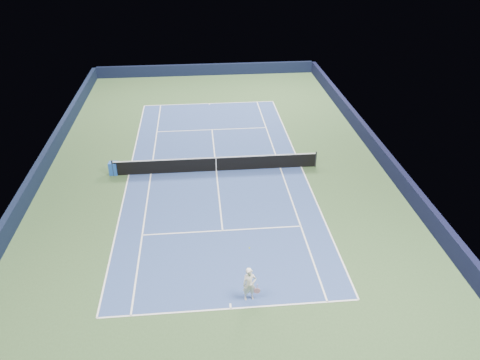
{
  "coord_description": "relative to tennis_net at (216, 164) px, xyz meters",
  "views": [
    {
      "loc": [
        -0.95,
        -25.98,
        14.46
      ],
      "look_at": [
        1.23,
        -3.0,
        1.0
      ],
      "focal_mm": 35.0,
      "sensor_mm": 36.0,
      "label": 1
    }
  ],
  "objects": [
    {
      "name": "baseline_near",
      "position": [
        0.0,
        -11.88,
        -0.5
      ],
      "size": [
        10.97,
        0.08,
        0.0
      ],
      "primitive_type": "cube",
      "color": "white",
      "rests_on": "ground"
    },
    {
      "name": "court_surface",
      "position": [
        0.0,
        0.0,
        -0.5
      ],
      "size": [
        10.97,
        23.77,
        0.01
      ],
      "primitive_type": "cube",
      "color": "navy",
      "rests_on": "ground"
    },
    {
      "name": "center_service_line",
      "position": [
        0.0,
        0.0,
        -0.5
      ],
      "size": [
        0.08,
        12.8,
        0.0
      ],
      "primitive_type": "cube",
      "color": "white",
      "rests_on": "ground"
    },
    {
      "name": "sideline_singles_left",
      "position": [
        -4.12,
        0.0,
        -0.5
      ],
      "size": [
        0.08,
        23.77,
        0.0
      ],
      "primitive_type": "cube",
      "color": "white",
      "rests_on": "ground"
    },
    {
      "name": "wall_left",
      "position": [
        -10.82,
        0.0,
        0.05
      ],
      "size": [
        0.35,
        40.0,
        1.1
      ],
      "primitive_type": "cube",
      "color": "#101932",
      "rests_on": "ground"
    },
    {
      "name": "baseline_far",
      "position": [
        0.0,
        11.88,
        -0.5
      ],
      "size": [
        10.97,
        0.08,
        0.0
      ],
      "primitive_type": "cube",
      "color": "white",
      "rests_on": "ground"
    },
    {
      "name": "service_line_near",
      "position": [
        0.0,
        -6.4,
        -0.5
      ],
      "size": [
        8.23,
        0.08,
        0.0
      ],
      "primitive_type": "cube",
      "color": "white",
      "rests_on": "ground"
    },
    {
      "name": "wall_right",
      "position": [
        10.82,
        0.0,
        0.05
      ],
      "size": [
        0.35,
        40.0,
        1.1
      ],
      "primitive_type": "cube",
      "color": "black",
      "rests_on": "ground"
    },
    {
      "name": "sponsor_cube",
      "position": [
        -6.4,
        0.19,
        -0.09
      ],
      "size": [
        0.6,
        0.53,
        0.83
      ],
      "color": "#1D4DB2",
      "rests_on": "ground"
    },
    {
      "name": "center_mark_far",
      "position": [
        0.0,
        11.73,
        -0.5
      ],
      "size": [
        0.08,
        0.3,
        0.0
      ],
      "primitive_type": "cube",
      "color": "white",
      "rests_on": "ground"
    },
    {
      "name": "sideline_doubles_right",
      "position": [
        5.49,
        0.0,
        -0.5
      ],
      "size": [
        0.08,
        23.77,
        0.0
      ],
      "primitive_type": "cube",
      "color": "white",
      "rests_on": "ground"
    },
    {
      "name": "sideline_singles_right",
      "position": [
        4.12,
        0.0,
        -0.5
      ],
      "size": [
        0.08,
        23.77,
        0.0
      ],
      "primitive_type": "cube",
      "color": "white",
      "rests_on": "ground"
    },
    {
      "name": "wall_far",
      "position": [
        0.0,
        19.82,
        0.05
      ],
      "size": [
        22.0,
        0.35,
        1.1
      ],
      "primitive_type": "cube",
      "color": "black",
      "rests_on": "ground"
    },
    {
      "name": "tennis_net",
      "position": [
        0.0,
        0.0,
        0.0
      ],
      "size": [
        12.9,
        0.1,
        1.07
      ],
      "color": "black",
      "rests_on": "ground"
    },
    {
      "name": "service_line_far",
      "position": [
        0.0,
        6.4,
        -0.5
      ],
      "size": [
        8.23,
        0.08,
        0.0
      ],
      "primitive_type": "cube",
      "color": "white",
      "rests_on": "ground"
    },
    {
      "name": "tennis_player",
      "position": [
        0.84,
        -11.37,
        0.31
      ],
      "size": [
        0.78,
        1.26,
        1.97
      ],
      "color": "white",
      "rests_on": "ground"
    },
    {
      "name": "ground",
      "position": [
        0.0,
        0.0,
        -0.5
      ],
      "size": [
        40.0,
        40.0,
        0.0
      ],
      "primitive_type": "plane",
      "color": "#304B29",
      "rests_on": "ground"
    },
    {
      "name": "center_mark_near",
      "position": [
        0.0,
        -11.73,
        -0.5
      ],
      "size": [
        0.08,
        0.3,
        0.0
      ],
      "primitive_type": "cube",
      "color": "white",
      "rests_on": "ground"
    },
    {
      "name": "sideline_doubles_left",
      "position": [
        -5.49,
        0.0,
        -0.5
      ],
      "size": [
        0.08,
        23.77,
        0.0
      ],
      "primitive_type": "cube",
      "color": "white",
      "rests_on": "ground"
    }
  ]
}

